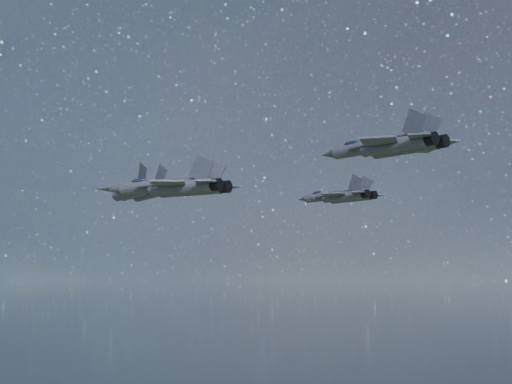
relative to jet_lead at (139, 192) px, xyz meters
The scene contains 4 objects.
jet_lead is the anchor object (origin of this frame).
jet_left 32.01m from the jet_lead, 61.94° to the left, with size 15.62×10.75×3.92m.
jet_right 18.76m from the jet_lead, 32.72° to the right, with size 16.37×11.42×4.12m.
jet_slot 36.47m from the jet_lead, ahead, with size 16.45×11.28×4.13m.
Camera 1 is at (48.67, -74.31, 142.07)m, focal length 50.00 mm.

